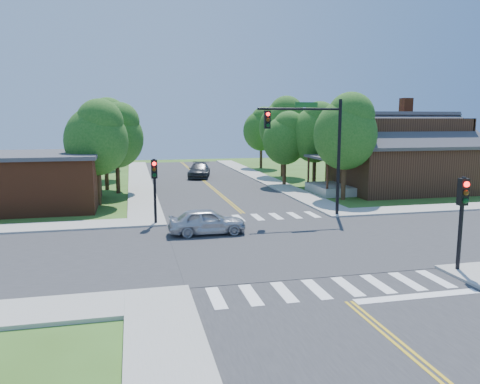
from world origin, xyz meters
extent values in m
plane|color=#385A1C|center=(0.00, 0.00, 0.00)|extent=(100.00, 100.00, 0.00)
cube|color=#2D2D30|center=(0.00, 0.00, 0.02)|extent=(10.00, 90.00, 0.04)
cube|color=#2D2D30|center=(0.00, 0.00, 0.03)|extent=(90.00, 10.00, 0.04)
cube|color=#2D2D30|center=(0.00, 0.00, 0.00)|extent=(10.20, 10.20, 0.06)
cube|color=#9E9B93|center=(6.10, 25.00, 0.07)|extent=(2.20, 40.00, 0.14)
cube|color=#9E9B93|center=(-6.10, 25.00, 0.07)|extent=(2.20, 40.00, 0.14)
cube|color=white|center=(-4.20, 6.20, 0.05)|extent=(0.45, 2.00, 0.01)
cube|color=white|center=(-3.00, 6.20, 0.05)|extent=(0.45, 2.00, 0.01)
cube|color=white|center=(-1.80, 6.20, 0.05)|extent=(0.45, 2.00, 0.01)
cube|color=white|center=(-0.60, 6.20, 0.05)|extent=(0.45, 2.00, 0.01)
cube|color=white|center=(0.60, 6.20, 0.05)|extent=(0.45, 2.00, 0.01)
cube|color=white|center=(1.80, 6.20, 0.05)|extent=(0.45, 2.00, 0.01)
cube|color=white|center=(3.00, 6.20, 0.05)|extent=(0.45, 2.00, 0.01)
cube|color=white|center=(4.20, 6.20, 0.05)|extent=(0.45, 2.00, 0.01)
cube|color=white|center=(-4.20, -6.20, 0.05)|extent=(0.45, 2.00, 0.01)
cube|color=white|center=(-3.00, -6.20, 0.05)|extent=(0.45, 2.00, 0.01)
cube|color=white|center=(-1.80, -6.20, 0.05)|extent=(0.45, 2.00, 0.01)
cube|color=white|center=(-0.60, -6.20, 0.05)|extent=(0.45, 2.00, 0.01)
cube|color=white|center=(0.60, -6.20, 0.05)|extent=(0.45, 2.00, 0.01)
cube|color=white|center=(1.80, -6.20, 0.05)|extent=(0.45, 2.00, 0.01)
cube|color=white|center=(3.00, -6.20, 0.05)|extent=(0.45, 2.00, 0.01)
cube|color=white|center=(4.20, -6.20, 0.05)|extent=(0.45, 2.00, 0.01)
cube|color=gold|center=(-0.10, 26.25, 0.05)|extent=(0.10, 37.50, 0.01)
cube|color=gold|center=(0.10, 26.25, 0.05)|extent=(0.10, 37.50, 0.01)
cube|color=white|center=(2.50, -7.60, 0.00)|extent=(4.60, 0.45, 0.09)
cylinder|color=black|center=(5.60, 5.60, 3.60)|extent=(0.20, 0.20, 7.20)
cylinder|color=black|center=(3.00, 5.60, 6.60)|extent=(5.20, 0.14, 0.14)
cube|color=#19591E|center=(3.40, 5.55, 6.85)|extent=(1.40, 0.04, 0.30)
cube|color=black|center=(1.00, 5.60, 5.98)|extent=(0.34, 0.28, 1.05)
sphere|color=#FF0C0C|center=(1.00, 5.43, 6.29)|extent=(0.22, 0.22, 0.22)
sphere|color=#3F2605|center=(1.00, 5.43, 5.97)|extent=(0.22, 0.22, 0.22)
sphere|color=#05330F|center=(1.00, 5.43, 5.65)|extent=(0.22, 0.22, 0.22)
cylinder|color=black|center=(5.60, -5.60, 1.90)|extent=(0.16, 0.16, 3.80)
cube|color=black|center=(5.60, -5.60, 3.23)|extent=(0.34, 0.28, 1.05)
sphere|color=#FF0C0C|center=(5.60, -5.77, 3.54)|extent=(0.22, 0.22, 0.22)
sphere|color=#3F2605|center=(5.60, -5.77, 3.22)|extent=(0.22, 0.22, 0.22)
sphere|color=#05330F|center=(5.60, -5.77, 2.90)|extent=(0.22, 0.22, 0.22)
cylinder|color=black|center=(-5.60, 5.60, 1.90)|extent=(0.16, 0.16, 3.80)
cube|color=black|center=(-5.60, 5.60, 3.23)|extent=(0.34, 0.28, 1.05)
sphere|color=#FF0C0C|center=(-5.60, 5.43, 3.54)|extent=(0.22, 0.22, 0.22)
sphere|color=#3F2605|center=(-5.60, 5.43, 3.22)|extent=(0.22, 0.22, 0.22)
sphere|color=#05330F|center=(-5.60, 5.43, 2.90)|extent=(0.22, 0.22, 0.22)
cube|color=black|center=(15.20, 14.20, 2.00)|extent=(10.00, 8.00, 4.00)
cube|color=#9E9B93|center=(8.90, 14.20, 0.35)|extent=(2.60, 4.50, 0.70)
cylinder|color=black|center=(7.80, 12.20, 1.60)|extent=(0.18, 0.18, 2.50)
cylinder|color=black|center=(7.80, 16.20, 1.60)|extent=(0.18, 0.18, 2.50)
cube|color=#38383D|center=(8.90, 14.20, 2.95)|extent=(2.80, 4.80, 0.18)
cube|color=brown|center=(17.70, 17.70, 3.55)|extent=(0.90, 0.90, 7.11)
cube|color=brown|center=(-14.20, 13.20, 1.75)|extent=(10.00, 8.00, 3.50)
cube|color=#38383D|center=(-14.20, 13.20, 3.60)|extent=(10.40, 8.40, 0.25)
cylinder|color=#382314|center=(8.61, 11.09, 1.49)|extent=(0.34, 0.34, 2.98)
ellipsoid|color=#185017|center=(8.61, 11.09, 4.86)|extent=(4.70, 4.47, 5.17)
sphere|color=#185017|center=(8.91, 10.89, 6.27)|extent=(3.45, 3.45, 3.45)
cylinder|color=#382314|center=(9.17, 18.28, 1.41)|extent=(0.34, 0.34, 2.83)
ellipsoid|color=#185017|center=(9.17, 18.28, 4.62)|extent=(4.47, 4.24, 4.91)
sphere|color=#185017|center=(9.47, 18.08, 5.95)|extent=(3.28, 3.28, 3.28)
cylinder|color=#382314|center=(8.75, 26.17, 1.57)|extent=(0.34, 0.34, 3.14)
ellipsoid|color=#185017|center=(8.75, 26.17, 5.13)|extent=(4.97, 4.72, 5.46)
sphere|color=#185017|center=(9.05, 25.97, 6.62)|extent=(3.64, 3.64, 3.64)
cylinder|color=#382314|center=(8.83, 34.88, 1.41)|extent=(0.34, 0.34, 2.82)
ellipsoid|color=#185017|center=(8.83, 34.88, 4.59)|extent=(4.45, 4.22, 4.89)
sphere|color=#185017|center=(9.13, 34.68, 5.93)|extent=(3.26, 3.26, 3.26)
cylinder|color=#382314|center=(-9.17, 12.96, 1.38)|extent=(0.34, 0.34, 2.76)
ellipsoid|color=#185017|center=(-9.17, 12.96, 4.51)|extent=(4.36, 4.14, 4.80)
sphere|color=#185017|center=(-8.87, 12.76, 5.81)|extent=(3.20, 3.20, 3.20)
cylinder|color=#382314|center=(-8.96, 20.30, 1.46)|extent=(0.34, 0.34, 2.91)
ellipsoid|color=#185017|center=(-8.96, 20.30, 4.75)|extent=(4.60, 4.37, 5.06)
sphere|color=#185017|center=(-8.66, 20.10, 6.14)|extent=(3.37, 3.37, 3.37)
cylinder|color=#382314|center=(-9.36, 27.71, 1.47)|extent=(0.34, 0.34, 2.93)
ellipsoid|color=#185017|center=(-9.36, 27.71, 4.78)|extent=(4.63, 4.40, 5.09)
sphere|color=#185017|center=(-9.06, 27.51, 6.17)|extent=(3.39, 3.39, 3.39)
cylinder|color=#382314|center=(-9.27, 37.08, 1.27)|extent=(0.34, 0.34, 2.54)
ellipsoid|color=#185017|center=(-9.27, 37.08, 4.14)|extent=(4.01, 3.81, 4.41)
sphere|color=#185017|center=(-8.97, 36.88, 5.34)|extent=(2.94, 2.94, 2.94)
cylinder|color=#382314|center=(6.70, 19.34, 1.26)|extent=(0.34, 0.34, 2.52)
ellipsoid|color=#185017|center=(6.70, 19.34, 4.11)|extent=(3.98, 3.78, 4.38)
sphere|color=#185017|center=(7.00, 19.14, 5.31)|extent=(2.92, 2.92, 2.92)
cylinder|color=#382314|center=(-7.97, 18.17, 1.37)|extent=(0.34, 0.34, 2.75)
ellipsoid|color=#185017|center=(-7.97, 18.17, 4.48)|extent=(4.34, 4.12, 4.77)
sphere|color=#185017|center=(-7.67, 17.97, 5.79)|extent=(3.18, 3.18, 3.18)
imported|color=#BABDC2|center=(-3.09, 2.67, 0.69)|extent=(1.76, 4.09, 1.37)
imported|color=#2A2C2F|center=(-0.07, 26.74, 0.75)|extent=(4.21, 6.02, 1.50)
camera|label=1|loc=(-6.81, -20.99, 5.99)|focal=35.00mm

